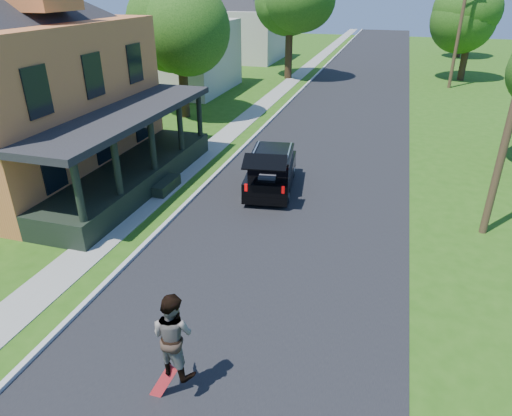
% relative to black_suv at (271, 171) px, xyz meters
% --- Properties ---
extents(ground, '(140.00, 140.00, 0.00)m').
position_rel_black_suv_xyz_m(ground, '(1.40, -7.42, -0.78)').
color(ground, '#265310').
rests_on(ground, ground).
extents(street, '(8.00, 120.00, 0.02)m').
position_rel_black_suv_xyz_m(street, '(1.40, 12.58, -0.78)').
color(street, black).
rests_on(street, ground).
extents(curb, '(0.15, 120.00, 0.12)m').
position_rel_black_suv_xyz_m(curb, '(-2.65, 12.58, -0.78)').
color(curb, '#ACABA6').
rests_on(curb, ground).
extents(sidewalk, '(1.30, 120.00, 0.03)m').
position_rel_black_suv_xyz_m(sidewalk, '(-4.20, 12.58, -0.78)').
color(sidewalk, gray).
rests_on(sidewalk, ground).
extents(front_walk, '(6.50, 1.20, 0.03)m').
position_rel_black_suv_xyz_m(front_walk, '(-8.10, -1.42, -0.78)').
color(front_walk, gray).
rests_on(front_walk, ground).
extents(neighbor_house_mid, '(12.78, 12.78, 8.30)m').
position_rel_black_suv_xyz_m(neighbor_house_mid, '(-12.10, 16.58, 3.41)').
color(neighbor_house_mid, beige).
rests_on(neighbor_house_mid, ground).
extents(neighbor_house_far, '(12.78, 12.78, 8.30)m').
position_rel_black_suv_xyz_m(neighbor_house_far, '(-12.10, 32.58, 3.41)').
color(neighbor_house_far, beige).
rests_on(neighbor_house_far, ground).
extents(black_suv, '(2.23, 4.57, 2.04)m').
position_rel_black_suv_xyz_m(black_suv, '(0.00, 0.00, 0.00)').
color(black_suv, black).
rests_on(black_suv, ground).
extents(skateboarder, '(1.03, 0.88, 1.83)m').
position_rel_black_suv_xyz_m(skateboarder, '(0.85, -10.42, 0.69)').
color(skateboarder, black).
rests_on(skateboarder, ground).
extents(skateboard, '(0.59, 0.27, 0.85)m').
position_rel_black_suv_xyz_m(skateboard, '(0.64, -10.62, -0.46)').
color(skateboard, '#AF0F12').
rests_on(skateboard, ground).
extents(tree_left_mid, '(5.46, 5.19, 7.95)m').
position_rel_black_suv_xyz_m(tree_left_mid, '(-8.06, 9.26, 4.51)').
color(tree_left_mid, black).
rests_on(tree_left_mid, ground).
extents(tree_left_far, '(5.71, 5.50, 8.97)m').
position_rel_black_suv_xyz_m(tree_left_far, '(-4.86, 23.55, 5.21)').
color(tree_left_far, black).
rests_on(tree_left_far, ground).
extents(tree_right_mid, '(6.75, 6.45, 8.22)m').
position_rel_black_suv_xyz_m(tree_right_mid, '(9.52, 26.99, 4.61)').
color(tree_right_mid, black).
rests_on(tree_right_mid, ground).
extents(tree_right_far, '(5.32, 5.07, 8.23)m').
position_rel_black_suv_xyz_m(tree_right_far, '(10.46, 41.39, 4.74)').
color(tree_right_far, black).
rests_on(tree_right_far, ground).
extents(utility_pole_far, '(1.54, 0.50, 10.02)m').
position_rel_black_suv_xyz_m(utility_pole_far, '(8.40, 23.27, 4.37)').
color(utility_pole_far, '#4F3A25').
rests_on(utility_pole_far, ground).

